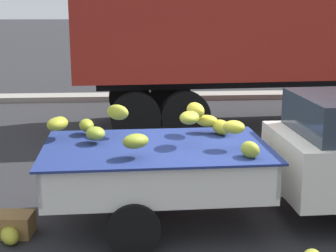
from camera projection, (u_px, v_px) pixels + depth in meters
The scene contains 6 objects.
ground at pixel (212, 215), 6.98m from camera, with size 220.00×220.00×0.00m, color #28282B.
curb_strip at pixel (167, 96), 15.76m from camera, with size 80.00×0.80×0.16m, color gray.
pickup_truck at pixel (307, 155), 6.75m from camera, with size 5.25×1.99×1.70m.
semi_trailer at pixel (323, 20), 11.94m from camera, with size 12.13×3.26×3.95m.
fallen_banana_bunch_near_tailgate at pixel (10, 235), 6.14m from camera, with size 0.38×0.21×0.20m, color gold.
produce_crate at pixel (12, 224), 6.36m from camera, with size 0.52×0.36×0.28m, color olive.
Camera 1 is at (-1.08, -6.43, 2.86)m, focal length 53.15 mm.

